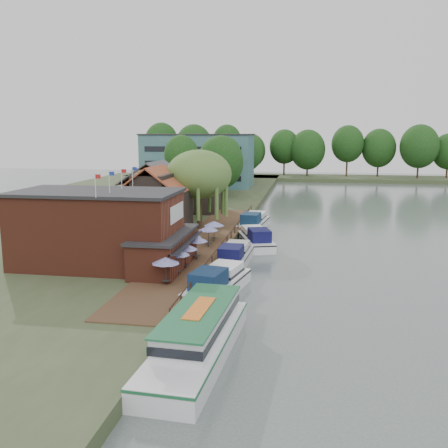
# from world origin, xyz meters

# --- Properties ---
(ground) EXTENTS (260.00, 260.00, 0.00)m
(ground) POSITION_xyz_m (0.00, 0.00, 0.00)
(ground) COLOR #4D5A56
(ground) RESTS_ON ground
(land_bank) EXTENTS (50.00, 140.00, 1.00)m
(land_bank) POSITION_xyz_m (-30.00, 35.00, 0.50)
(land_bank) COLOR #384728
(land_bank) RESTS_ON ground
(quay_deck) EXTENTS (6.00, 50.00, 0.10)m
(quay_deck) POSITION_xyz_m (-8.00, 10.00, 1.05)
(quay_deck) COLOR #47301E
(quay_deck) RESTS_ON land_bank
(quay_rail) EXTENTS (0.20, 49.00, 1.00)m
(quay_rail) POSITION_xyz_m (-5.30, 10.50, 1.50)
(quay_rail) COLOR black
(quay_rail) RESTS_ON land_bank
(pub) EXTENTS (20.00, 11.00, 7.30)m
(pub) POSITION_xyz_m (-14.00, -1.00, 4.65)
(pub) COLOR maroon
(pub) RESTS_ON land_bank
(hotel_block) EXTENTS (25.40, 12.40, 12.30)m
(hotel_block) POSITION_xyz_m (-22.00, 70.00, 7.15)
(hotel_block) COLOR #38666B
(hotel_block) RESTS_ON land_bank
(cottage_a) EXTENTS (8.60, 7.60, 8.50)m
(cottage_a) POSITION_xyz_m (-15.00, 14.00, 5.25)
(cottage_a) COLOR black
(cottage_a) RESTS_ON land_bank
(cottage_b) EXTENTS (9.60, 8.60, 8.50)m
(cottage_b) POSITION_xyz_m (-18.00, 24.00, 5.25)
(cottage_b) COLOR beige
(cottage_b) RESTS_ON land_bank
(cottage_c) EXTENTS (7.60, 7.60, 8.50)m
(cottage_c) POSITION_xyz_m (-14.00, 33.00, 5.25)
(cottage_c) COLOR black
(cottage_c) RESTS_ON land_bank
(willow) EXTENTS (8.60, 8.60, 10.43)m
(willow) POSITION_xyz_m (-10.50, 19.00, 6.21)
(willow) COLOR #476B2D
(willow) RESTS_ON land_bank
(umbrella_0) EXTENTS (2.37, 2.37, 2.38)m
(umbrella_0) POSITION_xyz_m (-7.81, -6.20, 2.29)
(umbrella_0) COLOR navy
(umbrella_0) RESTS_ON quay_deck
(umbrella_1) EXTENTS (2.22, 2.22, 2.38)m
(umbrella_1) POSITION_xyz_m (-7.57, -3.29, 2.29)
(umbrella_1) COLOR navy
(umbrella_1) RESTS_ON quay_deck
(umbrella_2) EXTENTS (2.34, 2.34, 2.38)m
(umbrella_2) POSITION_xyz_m (-7.42, -1.05, 2.29)
(umbrella_2) COLOR navy
(umbrella_2) RESTS_ON quay_deck
(umbrella_3) EXTENTS (2.37, 2.37, 2.38)m
(umbrella_3) POSITION_xyz_m (-7.23, 2.51, 2.29)
(umbrella_3) COLOR #1A1B93
(umbrella_3) RESTS_ON quay_deck
(umbrella_4) EXTENTS (2.35, 2.35, 2.38)m
(umbrella_4) POSITION_xyz_m (-8.14, 4.14, 2.29)
(umbrella_4) COLOR navy
(umbrella_4) RESTS_ON quay_deck
(umbrella_5) EXTENTS (2.26, 2.26, 2.38)m
(umbrella_5) POSITION_xyz_m (-7.11, 8.20, 2.29)
(umbrella_5) COLOR #221B94
(umbrella_5) RESTS_ON quay_deck
(umbrella_6) EXTENTS (2.40, 2.40, 2.38)m
(umbrella_6) POSITION_xyz_m (-7.03, 11.14, 2.29)
(umbrella_6) COLOR navy
(umbrella_6) RESTS_ON quay_deck
(cruiser_0) EXTENTS (5.39, 11.02, 2.59)m
(cruiser_0) POSITION_xyz_m (-3.74, -4.58, 1.29)
(cruiser_0) COLOR white
(cruiser_0) RESTS_ON ground
(cruiser_1) EXTENTS (3.58, 10.01, 2.40)m
(cruiser_1) POSITION_xyz_m (-3.72, 5.10, 1.20)
(cruiser_1) COLOR silver
(cruiser_1) RESTS_ON ground
(cruiser_2) EXTENTS (6.33, 10.72, 2.48)m
(cruiser_2) POSITION_xyz_m (-2.42, 13.92, 1.24)
(cruiser_2) COLOR white
(cruiser_2) RESTS_ON ground
(cruiser_3) EXTENTS (4.39, 10.86, 2.59)m
(cruiser_3) POSITION_xyz_m (-3.88, 24.71, 1.30)
(cruiser_3) COLOR white
(cruiser_3) RESTS_ON ground
(tour_boat) EXTENTS (4.66, 14.09, 3.03)m
(tour_boat) POSITION_xyz_m (-2.79, -16.92, 1.52)
(tour_boat) COLOR silver
(tour_boat) RESTS_ON ground
(swan) EXTENTS (0.44, 0.44, 0.44)m
(swan) POSITION_xyz_m (-3.31, -13.12, 0.22)
(swan) COLOR white
(swan) RESTS_ON ground
(bank_tree_0) EXTENTS (6.09, 6.09, 12.21)m
(bank_tree_0) POSITION_xyz_m (-18.73, 41.72, 7.11)
(bank_tree_0) COLOR #143811
(bank_tree_0) RESTS_ON land_bank
(bank_tree_1) EXTENTS (8.92, 8.92, 12.06)m
(bank_tree_1) POSITION_xyz_m (-13.20, 50.32, 7.03)
(bank_tree_1) COLOR #143811
(bank_tree_1) RESTS_ON land_bank
(bank_tree_2) EXTENTS (6.43, 6.43, 11.72)m
(bank_tree_2) POSITION_xyz_m (-13.40, 57.82, 6.86)
(bank_tree_2) COLOR #143811
(bank_tree_2) RESTS_ON land_bank
(bank_tree_3) EXTENTS (7.98, 7.98, 12.21)m
(bank_tree_3) POSITION_xyz_m (-11.67, 79.51, 7.11)
(bank_tree_3) COLOR #143811
(bank_tree_3) RESTS_ON land_bank
(bank_tree_4) EXTENTS (6.17, 6.17, 12.13)m
(bank_tree_4) POSITION_xyz_m (-17.40, 86.16, 7.07)
(bank_tree_4) COLOR #143811
(bank_tree_4) RESTS_ON land_bank
(bank_tree_5) EXTENTS (6.88, 6.88, 11.42)m
(bank_tree_5) POSITION_xyz_m (-18.77, 92.69, 6.71)
(bank_tree_5) COLOR #143811
(bank_tree_5) RESTS_ON land_bank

